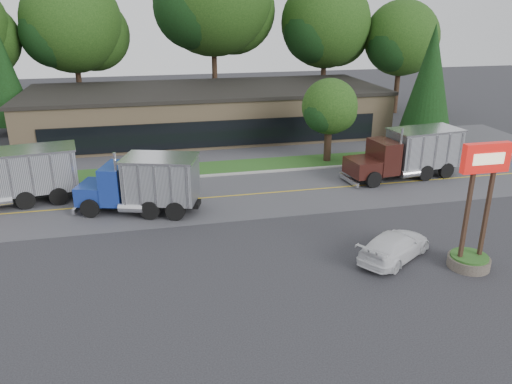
{
  "coord_description": "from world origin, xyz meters",
  "views": [
    {
      "loc": [
        -3.66,
        -20.39,
        11.43
      ],
      "look_at": [
        1.98,
        4.68,
        1.8
      ],
      "focal_mm": 35.0,
      "sensor_mm": 36.0,
      "label": 1
    }
  ],
  "objects_px": {
    "dump_truck_red": "(11,176)",
    "dump_truck_blue": "(145,183)",
    "dump_truck_maroon": "(410,152)",
    "rally_car": "(394,246)",
    "bilo_sign": "(474,227)"
  },
  "relations": [
    {
      "from": "dump_truck_red",
      "to": "bilo_sign",
      "type": "bearing_deg",
      "value": 141.31
    },
    {
      "from": "bilo_sign",
      "to": "dump_truck_maroon",
      "type": "height_order",
      "value": "bilo_sign"
    },
    {
      "from": "dump_truck_red",
      "to": "dump_truck_blue",
      "type": "height_order",
      "value": "same"
    },
    {
      "from": "dump_truck_blue",
      "to": "dump_truck_maroon",
      "type": "xyz_separation_m",
      "value": [
        18.17,
        2.44,
        0.01
      ]
    },
    {
      "from": "dump_truck_blue",
      "to": "rally_car",
      "type": "xyz_separation_m",
      "value": [
        11.46,
        -8.57,
        -1.13
      ]
    },
    {
      "from": "bilo_sign",
      "to": "dump_truck_red",
      "type": "distance_m",
      "value": 25.88
    },
    {
      "from": "dump_truck_blue",
      "to": "dump_truck_maroon",
      "type": "height_order",
      "value": "same"
    },
    {
      "from": "dump_truck_maroon",
      "to": "dump_truck_blue",
      "type": "bearing_deg",
      "value": 0.79
    },
    {
      "from": "dump_truck_maroon",
      "to": "rally_car",
      "type": "height_order",
      "value": "dump_truck_maroon"
    },
    {
      "from": "dump_truck_blue",
      "to": "dump_truck_maroon",
      "type": "relative_size",
      "value": 0.87
    },
    {
      "from": "dump_truck_blue",
      "to": "rally_car",
      "type": "height_order",
      "value": "dump_truck_blue"
    },
    {
      "from": "rally_car",
      "to": "bilo_sign",
      "type": "bearing_deg",
      "value": -151.09
    },
    {
      "from": "dump_truck_blue",
      "to": "rally_car",
      "type": "bearing_deg",
      "value": 160.62
    },
    {
      "from": "bilo_sign",
      "to": "rally_car",
      "type": "height_order",
      "value": "bilo_sign"
    },
    {
      "from": "bilo_sign",
      "to": "dump_truck_blue",
      "type": "distance_m",
      "value": 17.65
    }
  ]
}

